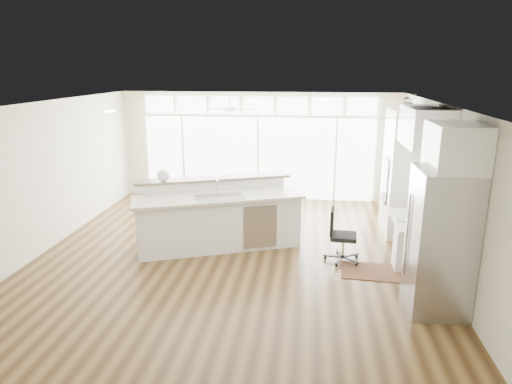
# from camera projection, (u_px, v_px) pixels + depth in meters

# --- Properties ---
(floor) EXTENTS (7.00, 8.00, 0.02)m
(floor) POSITION_uv_depth(u_px,v_px,m) (233.00, 259.00, 8.11)
(floor) COLOR #3A2712
(floor) RESTS_ON ground
(ceiling) EXTENTS (7.00, 8.00, 0.02)m
(ceiling) POSITION_uv_depth(u_px,v_px,m) (230.00, 105.00, 7.40)
(ceiling) COLOR white
(ceiling) RESTS_ON wall_back
(wall_back) EXTENTS (7.00, 0.04, 2.70)m
(wall_back) POSITION_uv_depth(u_px,v_px,m) (258.00, 146.00, 11.58)
(wall_back) COLOR beige
(wall_back) RESTS_ON floor
(wall_front) EXTENTS (7.00, 0.04, 2.70)m
(wall_front) POSITION_uv_depth(u_px,v_px,m) (152.00, 300.00, 3.92)
(wall_front) COLOR beige
(wall_front) RESTS_ON floor
(wall_left) EXTENTS (0.04, 8.00, 2.70)m
(wall_left) POSITION_uv_depth(u_px,v_px,m) (39.00, 179.00, 8.16)
(wall_left) COLOR beige
(wall_left) RESTS_ON floor
(wall_right) EXTENTS (0.04, 8.00, 2.70)m
(wall_right) POSITION_uv_depth(u_px,v_px,m) (445.00, 192.00, 7.35)
(wall_right) COLOR beige
(wall_right) RESTS_ON floor
(glass_wall) EXTENTS (5.80, 0.06, 2.08)m
(glass_wall) POSITION_uv_depth(u_px,v_px,m) (258.00, 158.00, 11.61)
(glass_wall) COLOR white
(glass_wall) RESTS_ON wall_back
(transom_row) EXTENTS (5.90, 0.06, 0.40)m
(transom_row) POSITION_uv_depth(u_px,v_px,m) (258.00, 105.00, 11.25)
(transom_row) COLOR white
(transom_row) RESTS_ON wall_back
(desk_window) EXTENTS (0.04, 0.85, 0.85)m
(desk_window) POSITION_uv_depth(u_px,v_px,m) (439.00, 175.00, 7.59)
(desk_window) COLOR white
(desk_window) RESTS_ON wall_right
(ceiling_fan) EXTENTS (1.16, 1.16, 0.32)m
(ceiling_fan) POSITION_uv_depth(u_px,v_px,m) (230.00, 105.00, 10.19)
(ceiling_fan) COLOR white
(ceiling_fan) RESTS_ON ceiling
(recessed_lights) EXTENTS (3.40, 3.00, 0.02)m
(recessed_lights) POSITION_uv_depth(u_px,v_px,m) (232.00, 105.00, 7.59)
(recessed_lights) COLOR white
(recessed_lights) RESTS_ON ceiling
(oven_cabinet) EXTENTS (0.64, 1.20, 2.50)m
(oven_cabinet) POSITION_uv_depth(u_px,v_px,m) (403.00, 172.00, 9.14)
(oven_cabinet) COLOR white
(oven_cabinet) RESTS_ON floor
(desk_nook) EXTENTS (0.72, 1.30, 0.76)m
(desk_nook) POSITION_uv_depth(u_px,v_px,m) (412.00, 240.00, 7.94)
(desk_nook) COLOR white
(desk_nook) RESTS_ON floor
(upper_cabinets) EXTENTS (0.64, 1.30, 0.64)m
(upper_cabinets) POSITION_uv_depth(u_px,v_px,m) (426.00, 127.00, 7.41)
(upper_cabinets) COLOR white
(upper_cabinets) RESTS_ON wall_right
(refrigerator) EXTENTS (0.76, 0.90, 2.00)m
(refrigerator) POSITION_uv_depth(u_px,v_px,m) (440.00, 241.00, 6.19)
(refrigerator) COLOR #A6A6AA
(refrigerator) RESTS_ON floor
(fridge_cabinet) EXTENTS (0.64, 0.90, 0.60)m
(fridge_cabinet) POSITION_uv_depth(u_px,v_px,m) (456.00, 147.00, 5.84)
(fridge_cabinet) COLOR white
(fridge_cabinet) RESTS_ON wall_right
(framed_photos) EXTENTS (0.06, 0.22, 0.80)m
(framed_photos) POSITION_uv_depth(u_px,v_px,m) (429.00, 175.00, 8.22)
(framed_photos) COLOR black
(framed_photos) RESTS_ON wall_right
(kitchen_island) EXTENTS (3.32, 2.21, 1.24)m
(kitchen_island) POSITION_uv_depth(u_px,v_px,m) (219.00, 216.00, 8.48)
(kitchen_island) COLOR white
(kitchen_island) RESTS_ON floor
(rug) EXTENTS (1.02, 0.77, 0.01)m
(rug) POSITION_uv_depth(u_px,v_px,m) (371.00, 271.00, 7.58)
(rug) COLOR #331A10
(rug) RESTS_ON floor
(office_chair) EXTENTS (0.52, 0.49, 0.93)m
(office_chair) POSITION_uv_depth(u_px,v_px,m) (344.00, 236.00, 7.89)
(office_chair) COLOR black
(office_chair) RESTS_ON floor
(fishbowl) EXTENTS (0.30, 0.30, 0.23)m
(fishbowl) POSITION_uv_depth(u_px,v_px,m) (163.00, 176.00, 8.43)
(fishbowl) COLOR white
(fishbowl) RESTS_ON kitchen_island
(monitor) EXTENTS (0.14, 0.51, 0.42)m
(monitor) POSITION_uv_depth(u_px,v_px,m) (411.00, 208.00, 7.79)
(monitor) COLOR black
(monitor) RESTS_ON desk_nook
(keyboard) EXTENTS (0.13, 0.34, 0.02)m
(keyboard) POSITION_uv_depth(u_px,v_px,m) (399.00, 218.00, 7.86)
(keyboard) COLOR silver
(keyboard) RESTS_ON desk_nook
(potted_plant) EXTENTS (0.29, 0.32, 0.24)m
(potted_plant) POSITION_uv_depth(u_px,v_px,m) (409.00, 103.00, 8.77)
(potted_plant) COLOR #305424
(potted_plant) RESTS_ON oven_cabinet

